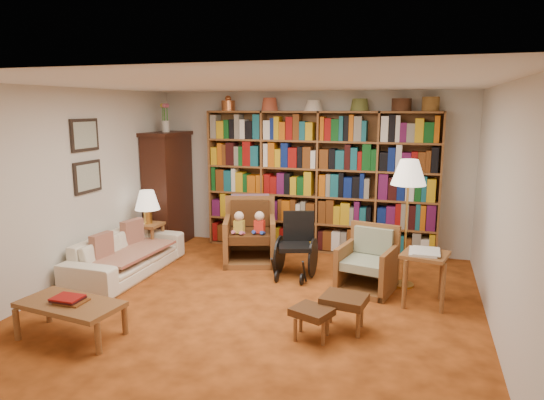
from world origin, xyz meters
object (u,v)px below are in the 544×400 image
at_px(wheelchair, 296,247).
at_px(side_table_papers, 425,262).
at_px(footstool_a, 312,314).
at_px(side_table_lamp, 149,233).
at_px(armchair_sage, 368,265).
at_px(footstool_b, 344,302).
at_px(sofa, 127,254).
at_px(floor_lamp, 409,178).
at_px(coffee_table, 70,306).
at_px(armchair_leather, 252,235).

distance_m(wheelchair, side_table_papers, 1.74).
bearing_deg(footstool_a, side_table_lamp, 148.15).
xyz_separation_m(armchair_sage, footstool_b, (-0.09, -1.27, -0.00)).
relative_size(side_table_lamp, footstool_b, 1.11).
bearing_deg(wheelchair, sofa, -163.50).
relative_size(floor_lamp, footstool_a, 3.55).
xyz_separation_m(armchair_sage, footstool_a, (-0.37, -1.54, -0.05)).
xyz_separation_m(armchair_sage, floor_lamp, (0.44, 0.20, 1.10)).
relative_size(footstool_b, coffee_table, 0.45).
bearing_deg(coffee_table, wheelchair, 55.40).
relative_size(armchair_sage, floor_lamp, 0.49).
height_order(wheelchair, coffee_table, wheelchair).
xyz_separation_m(side_table_lamp, footstool_b, (3.20, -1.54, -0.09)).
distance_m(armchair_leather, side_table_papers, 2.63).
relative_size(sofa, armchair_sage, 2.41).
bearing_deg(side_table_lamp, coffee_table, -75.68).
bearing_deg(armchair_sage, sofa, -171.90).
distance_m(side_table_papers, footstool_a, 1.63).
bearing_deg(wheelchair, armchair_leather, 150.78).
relative_size(armchair_leather, footstool_a, 2.17).
height_order(sofa, floor_lamp, floor_lamp).
bearing_deg(armchair_leather, footstool_a, -57.30).
bearing_deg(wheelchair, footstool_b, -58.82).
height_order(sofa, footstool_a, sofa).
distance_m(side_table_lamp, coffee_table, 2.58).
height_order(armchair_sage, coffee_table, armchair_sage).
bearing_deg(side_table_lamp, side_table_papers, -8.52).
bearing_deg(armchair_leather, floor_lamp, -11.21).
distance_m(floor_lamp, coffee_table, 4.08).
bearing_deg(footstool_a, coffee_table, -163.35).
relative_size(armchair_sage, side_table_papers, 1.24).
bearing_deg(sofa, side_table_lamp, 7.52).
bearing_deg(floor_lamp, armchair_sage, -154.83).
xyz_separation_m(armchair_leather, side_table_papers, (2.45, -0.96, 0.12)).
distance_m(side_table_papers, footstool_b, 1.24).
xyz_separation_m(wheelchair, footstool_a, (0.61, -1.74, -0.14)).
relative_size(armchair_sage, coffee_table, 0.74).
xyz_separation_m(armchair_sage, side_table_papers, (0.68, -0.32, 0.20)).
relative_size(side_table_lamp, armchair_sage, 0.67).
xyz_separation_m(sofa, footstool_a, (2.83, -1.09, -0.02)).
distance_m(armchair_sage, side_table_papers, 0.78).
bearing_deg(side_table_papers, floor_lamp, 114.73).
height_order(armchair_sage, footstool_b, armchair_sage).
relative_size(sofa, side_table_papers, 2.98).
bearing_deg(side_table_papers, armchair_leather, 158.56).
xyz_separation_m(side_table_papers, footstool_a, (-1.05, -1.22, -0.25)).
xyz_separation_m(side_table_papers, coffee_table, (-3.33, -1.91, -0.18)).
xyz_separation_m(sofa, side_table_lamp, (-0.10, 0.73, 0.11)).
xyz_separation_m(armchair_leather, footstool_b, (1.68, -1.91, -0.09)).
height_order(floor_lamp, coffee_table, floor_lamp).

